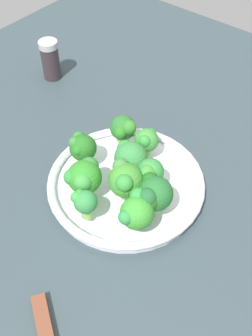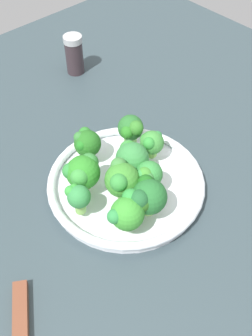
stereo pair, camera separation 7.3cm
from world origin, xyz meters
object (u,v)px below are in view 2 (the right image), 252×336
object	(u,v)px
broccoli_floret_1	(147,197)
broccoli_floret_3	(87,143)
pepper_shaker	(74,54)
broccoli_floret_4	(148,175)
broccoli_floret_0	(132,157)
broccoli_floret_5	(127,212)
broccoli_floret_9	(152,143)
bowl	(126,184)
broccoli_floret_6	(78,197)
broccoli_floret_7	(131,129)
broccoli_floret_8	(83,172)
broccoli_floret_2	(122,179)

from	to	relation	value
broccoli_floret_1	broccoli_floret_3	size ratio (longest dim) A/B	1.16
pepper_shaker	broccoli_floret_1	bearing A→B (deg)	-23.02
broccoli_floret_4	pepper_shaker	size ratio (longest dim) A/B	0.62
broccoli_floret_0	broccoli_floret_3	xyz separation A→B (cm)	(-8.71, -3.60, -0.27)
broccoli_floret_5	pepper_shaker	bearing A→B (deg)	152.29
broccoli_floret_1	pepper_shaker	world-z (taller)	same
broccoli_floret_4	broccoli_floret_9	size ratio (longest dim) A/B	1.10
bowl	broccoli_floret_3	size ratio (longest dim) A/B	4.87
broccoli_floret_9	bowl	bearing A→B (deg)	-81.26
bowl	broccoli_floret_3	world-z (taller)	broccoli_floret_3
broccoli_floret_1	broccoli_floret_6	distance (cm)	11.60
broccoli_floret_7	broccoli_floret_8	world-z (taller)	broccoli_floret_8
broccoli_floret_4	bowl	bearing A→B (deg)	-164.91
broccoli_floret_6	broccoli_floret_2	bearing A→B (deg)	70.09
broccoli_floret_5	broccoli_floret_7	bearing A→B (deg)	135.23
bowl	broccoli_floret_9	bearing A→B (deg)	98.74
bowl	broccoli_floret_0	xyz separation A→B (cm)	(-0.74, 2.08, 5.23)
broccoli_floret_2	broccoli_floret_5	distance (cm)	6.42
broccoli_floret_0	broccoli_floret_7	bearing A→B (deg)	138.00
broccoli_floret_4	broccoli_floret_6	distance (cm)	12.84
broccoli_floret_1	broccoli_floret_5	size ratio (longest dim) A/B	1.02
broccoli_floret_1	broccoli_floret_8	bearing A→B (deg)	-159.89
broccoli_floret_1	pepper_shaker	bearing A→B (deg)	156.98
broccoli_floret_5	broccoli_floret_8	distance (cm)	11.73
bowl	broccoli_floret_4	xyz separation A→B (cm)	(4.42, 1.19, 5.25)
broccoli_floret_5	broccoli_floret_9	xyz separation A→B (cm)	(-9.04, 14.78, -0.49)
broccoli_floret_7	pepper_shaker	world-z (taller)	pepper_shaker
broccoli_floret_2	broccoli_floret_3	bearing A→B (deg)	171.17
broccoli_floret_6	broccoli_floret_8	distance (cm)	5.49
broccoli_floret_3	pepper_shaker	bearing A→B (deg)	146.74
broccoli_floret_5	broccoli_floret_9	distance (cm)	17.33
broccoli_floret_4	broccoli_floret_3	bearing A→B (deg)	-168.94
broccoli_floret_5	broccoli_floret_8	xyz separation A→B (cm)	(-11.73, 0.12, 0.07)
bowl	broccoli_floret_4	bearing A→B (deg)	15.09
broccoli_floret_3	broccoli_floret_4	world-z (taller)	same
broccoli_floret_6	broccoli_floret_9	distance (cm)	18.66
broccoli_floret_8	broccoli_floret_1	bearing A→B (deg)	20.11
broccoli_floret_2	bowl	bearing A→B (deg)	127.37
bowl	broccoli_floret_2	size ratio (longest dim) A/B	3.85
broccoli_floret_8	broccoli_floret_9	world-z (taller)	broccoli_floret_8
bowl	pepper_shaker	size ratio (longest dim) A/B	2.99
pepper_shaker	broccoli_floret_9	bearing A→B (deg)	-13.85
broccoli_floret_1	broccoli_floret_8	size ratio (longest dim) A/B	1.03
broccoli_floret_3	broccoli_floret_8	world-z (taller)	broccoli_floret_8
broccoli_floret_3	broccoli_floret_9	size ratio (longest dim) A/B	1.08
broccoli_floret_2	broccoli_floret_9	bearing A→B (deg)	108.70
bowl	broccoli_floret_9	size ratio (longest dim) A/B	5.26
broccoli_floret_2	broccoli_floret_5	bearing A→B (deg)	-34.36
broccoli_floret_4	broccoli_floret_6	size ratio (longest dim) A/B	1.04
broccoli_floret_3	broccoli_floret_1	bearing A→B (deg)	-3.27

